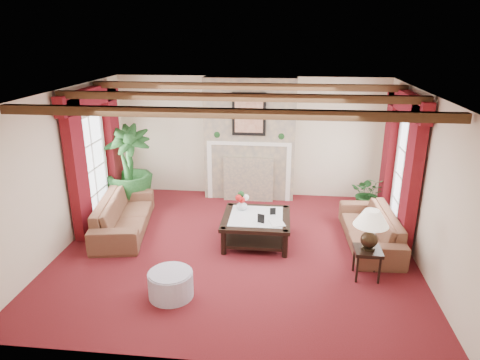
# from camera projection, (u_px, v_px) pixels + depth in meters

# --- Properties ---
(floor) EXTENTS (6.00, 6.00, 0.00)m
(floor) POSITION_uv_depth(u_px,v_px,m) (237.00, 248.00, 7.52)
(floor) COLOR #460E0C
(floor) RESTS_ON ground
(ceiling) EXTENTS (6.00, 6.00, 0.00)m
(ceiling) POSITION_uv_depth(u_px,v_px,m) (236.00, 93.00, 6.64)
(ceiling) COLOR white
(ceiling) RESTS_ON floor
(back_wall) EXTENTS (6.00, 0.02, 2.70)m
(back_wall) POSITION_uv_depth(u_px,v_px,m) (250.00, 137.00, 9.66)
(back_wall) COLOR beige
(back_wall) RESTS_ON ground
(left_wall) EXTENTS (0.02, 5.50, 2.70)m
(left_wall) POSITION_uv_depth(u_px,v_px,m) (64.00, 170.00, 7.38)
(left_wall) COLOR beige
(left_wall) RESTS_ON ground
(right_wall) EXTENTS (0.02, 5.50, 2.70)m
(right_wall) POSITION_uv_depth(u_px,v_px,m) (424.00, 182.00, 6.77)
(right_wall) COLOR beige
(right_wall) RESTS_ON ground
(ceiling_beams) EXTENTS (6.00, 3.00, 0.12)m
(ceiling_beams) POSITION_uv_depth(u_px,v_px,m) (236.00, 97.00, 6.65)
(ceiling_beams) COLOR #321D0F
(ceiling_beams) RESTS_ON ceiling
(fireplace) EXTENTS (2.00, 0.52, 2.70)m
(fireplace) POSITION_uv_depth(u_px,v_px,m) (250.00, 77.00, 9.03)
(fireplace) COLOR #9E8966
(fireplace) RESTS_ON ground
(french_door_left) EXTENTS (0.10, 1.10, 2.16)m
(french_door_left) POSITION_uv_depth(u_px,v_px,m) (86.00, 114.00, 8.06)
(french_door_left) COLOR white
(french_door_left) RESTS_ON ground
(french_door_right) EXTENTS (0.10, 1.10, 2.16)m
(french_door_right) POSITION_uv_depth(u_px,v_px,m) (412.00, 121.00, 7.46)
(french_door_right) COLOR white
(french_door_right) RESTS_ON ground
(curtains_left) EXTENTS (0.20, 2.40, 2.55)m
(curtains_left) POSITION_uv_depth(u_px,v_px,m) (89.00, 92.00, 7.91)
(curtains_left) COLOR #540B17
(curtains_left) RESTS_ON ground
(curtains_right) EXTENTS (0.20, 2.40, 2.55)m
(curtains_right) POSITION_uv_depth(u_px,v_px,m) (408.00, 97.00, 7.33)
(curtains_right) COLOR #540B17
(curtains_right) RESTS_ON ground
(sofa_left) EXTENTS (2.38, 1.35, 0.85)m
(sofa_left) POSITION_uv_depth(u_px,v_px,m) (123.00, 210.00, 8.08)
(sofa_left) COLOR #370F14
(sofa_left) RESTS_ON ground
(sofa_right) EXTENTS (2.09, 0.75, 0.80)m
(sofa_right) POSITION_uv_depth(u_px,v_px,m) (371.00, 223.00, 7.58)
(sofa_right) COLOR #370F14
(sofa_right) RESTS_ON ground
(potted_palm) EXTENTS (2.17, 2.42, 0.98)m
(potted_palm) POSITION_uv_depth(u_px,v_px,m) (130.00, 184.00, 9.22)
(potted_palm) COLOR black
(potted_palm) RESTS_ON ground
(small_plant) EXTENTS (0.92, 0.98, 0.63)m
(small_plant) POSITION_uv_depth(u_px,v_px,m) (368.00, 197.00, 8.98)
(small_plant) COLOR black
(small_plant) RESTS_ON ground
(coffee_table) EXTENTS (1.20, 1.20, 0.49)m
(coffee_table) POSITION_uv_depth(u_px,v_px,m) (256.00, 229.00, 7.69)
(coffee_table) COLOR black
(coffee_table) RESTS_ON ground
(side_table) EXTENTS (0.48, 0.48, 0.48)m
(side_table) POSITION_uv_depth(u_px,v_px,m) (366.00, 263.00, 6.56)
(side_table) COLOR black
(side_table) RESTS_ON ground
(ottoman) EXTENTS (0.64, 0.64, 0.38)m
(ottoman) POSITION_uv_depth(u_px,v_px,m) (171.00, 284.00, 6.11)
(ottoman) COLOR gray
(ottoman) RESTS_ON ground
(table_lamp) EXTENTS (0.52, 0.52, 0.66)m
(table_lamp) POSITION_uv_depth(u_px,v_px,m) (370.00, 229.00, 6.38)
(table_lamp) COLOR black
(table_lamp) RESTS_ON side_table
(flower_vase) EXTENTS (0.25, 0.26, 0.20)m
(flower_vase) POSITION_uv_depth(u_px,v_px,m) (242.00, 205.00, 7.87)
(flower_vase) COLOR silver
(flower_vase) RESTS_ON coffee_table
(book) EXTENTS (0.25, 0.15, 0.32)m
(book) POSITION_uv_depth(u_px,v_px,m) (271.00, 216.00, 7.26)
(book) COLOR black
(book) RESTS_ON coffee_table
(photo_frame_a) EXTENTS (0.12, 0.07, 0.17)m
(photo_frame_a) POSITION_uv_depth(u_px,v_px,m) (261.00, 219.00, 7.32)
(photo_frame_a) COLOR black
(photo_frame_a) RESTS_ON coffee_table
(photo_frame_b) EXTENTS (0.11, 0.04, 0.14)m
(photo_frame_b) POSITION_uv_depth(u_px,v_px,m) (273.00, 212.00, 7.66)
(photo_frame_b) COLOR black
(photo_frame_b) RESTS_ON coffee_table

